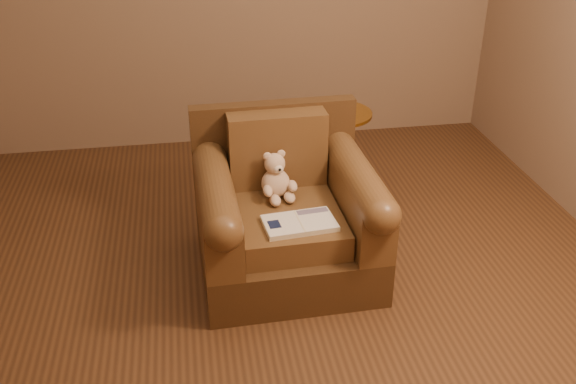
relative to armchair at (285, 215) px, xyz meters
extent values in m
plane|color=#51321B|center=(-0.15, -0.24, -0.32)|extent=(4.00, 4.00, 0.00)
cube|color=#462D17|center=(0.00, -0.04, -0.19)|extent=(0.93, 0.88, 0.25)
cube|color=#462D17|center=(-0.01, 0.35, 0.22)|extent=(0.91, 0.11, 0.56)
cube|color=brown|center=(0.00, -0.09, 0.01)|extent=(0.54, 0.65, 0.14)
cube|color=brown|center=(-0.01, 0.23, 0.28)|extent=(0.53, 0.16, 0.41)
cube|color=brown|center=(-0.36, -0.09, 0.08)|extent=(0.20, 0.77, 0.29)
cube|color=brown|center=(0.36, -0.08, 0.08)|extent=(0.20, 0.77, 0.29)
cylinder|color=brown|center=(-0.36, -0.09, 0.23)|extent=(0.20, 0.77, 0.18)
cylinder|color=brown|center=(0.36, -0.08, 0.23)|extent=(0.20, 0.77, 0.18)
ellipsoid|color=beige|center=(-0.04, 0.09, 0.15)|extent=(0.15, 0.14, 0.16)
sphere|color=beige|center=(-0.04, 0.10, 0.26)|extent=(0.11, 0.11, 0.11)
ellipsoid|color=beige|center=(-0.08, 0.09, 0.31)|extent=(0.04, 0.03, 0.04)
ellipsoid|color=beige|center=(0.00, 0.11, 0.31)|extent=(0.04, 0.03, 0.04)
ellipsoid|color=beige|center=(-0.03, 0.04, 0.25)|extent=(0.05, 0.03, 0.04)
sphere|color=black|center=(-0.02, 0.03, 0.25)|extent=(0.02, 0.02, 0.02)
ellipsoid|color=beige|center=(-0.09, 0.01, 0.15)|extent=(0.05, 0.10, 0.05)
ellipsoid|color=beige|center=(0.05, 0.04, 0.15)|extent=(0.05, 0.10, 0.05)
ellipsoid|color=beige|center=(-0.05, -0.01, 0.10)|extent=(0.06, 0.10, 0.05)
ellipsoid|color=beige|center=(0.02, 0.01, 0.10)|extent=(0.06, 0.10, 0.05)
cube|color=beige|center=(0.03, -0.24, 0.09)|extent=(0.37, 0.24, 0.02)
cube|color=white|center=(-0.05, -0.25, 0.10)|extent=(0.19, 0.23, 0.00)
cube|color=white|center=(0.12, -0.23, 0.10)|extent=(0.19, 0.23, 0.00)
cube|color=beige|center=(0.03, -0.24, 0.10)|extent=(0.03, 0.21, 0.00)
cube|color=#0F1638|center=(-0.09, -0.25, 0.10)|extent=(0.06, 0.08, 0.00)
cube|color=slate|center=(0.11, -0.16, 0.10)|extent=(0.16, 0.06, 0.00)
cylinder|color=gold|center=(0.42, 0.66, -0.30)|extent=(0.35, 0.35, 0.03)
cylinder|color=gold|center=(0.42, 0.66, -0.01)|extent=(0.03, 0.03, 0.57)
cylinder|color=gold|center=(0.42, 0.66, 0.29)|extent=(0.44, 0.44, 0.02)
cylinder|color=gold|center=(0.42, 0.66, 0.27)|extent=(0.03, 0.03, 0.02)
camera|label=1|loc=(-0.46, -2.88, 1.72)|focal=40.00mm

